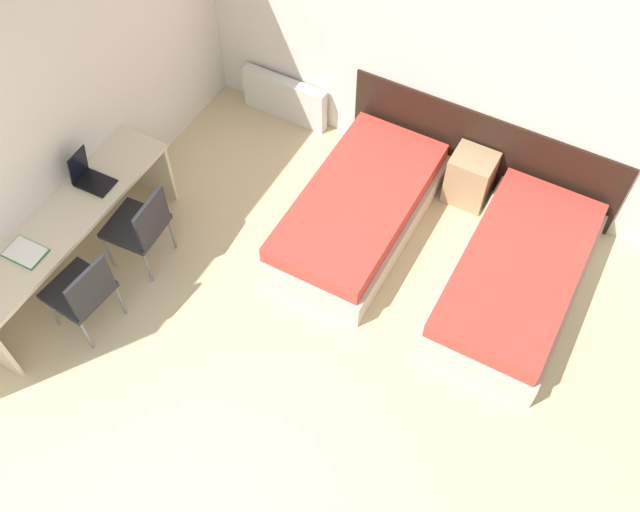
{
  "coord_description": "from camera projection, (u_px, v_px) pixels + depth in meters",
  "views": [
    {
      "loc": [
        1.6,
        -0.65,
        5.21
      ],
      "look_at": [
        0.0,
        2.25,
        0.55
      ],
      "focal_mm": 40.0,
      "sensor_mm": 36.0,
      "label": 1
    }
  ],
  "objects": [
    {
      "name": "bed_near_window",
      "position": [
        358.0,
        210.0,
        6.43
      ],
      "size": [
        1.0,
        1.95,
        0.43
      ],
      "color": "beige",
      "rests_on": "ground_plane"
    },
    {
      "name": "radiator",
      "position": [
        285.0,
        98.0,
        7.24
      ],
      "size": [
        0.92,
        0.12,
        0.48
      ],
      "color": "silver",
      "rests_on": "ground_plane"
    },
    {
      "name": "desk",
      "position": [
        68.0,
        230.0,
        5.83
      ],
      "size": [
        0.51,
        2.15,
        0.73
      ],
      "color": "beige",
      "rests_on": "ground_plane"
    },
    {
      "name": "headboard_panel",
      "position": [
        481.0,
        151.0,
        6.55
      ],
      "size": [
        2.6,
        0.03,
        0.85
      ],
      "color": "black",
      "rests_on": "ground_plane"
    },
    {
      "name": "chair_near_laptop",
      "position": [
        140.0,
        225.0,
        5.97
      ],
      "size": [
        0.48,
        0.48,
        0.85
      ],
      "rotation": [
        0.0,
        0.0,
        0.07
      ],
      "color": "#232328",
      "rests_on": "ground_plane"
    },
    {
      "name": "wall_left",
      "position": [
        61.0,
        105.0,
        5.58
      ],
      "size": [
        0.05,
        5.1,
        2.7
      ],
      "color": "silver",
      "rests_on": "ground_plane"
    },
    {
      "name": "bed_near_door",
      "position": [
        516.0,
        277.0,
        6.01
      ],
      "size": [
        1.0,
        1.95,
        0.43
      ],
      "color": "beige",
      "rests_on": "ground_plane"
    },
    {
      "name": "chair_near_notebook",
      "position": [
        82.0,
        291.0,
        5.59
      ],
      "size": [
        0.49,
        0.49,
        0.85
      ],
      "rotation": [
        0.0,
        0.0,
        -0.08
      ],
      "color": "#232328",
      "rests_on": "ground_plane"
    },
    {
      "name": "laptop",
      "position": [
        89.0,
        177.0,
        5.88
      ],
      "size": [
        0.32,
        0.23,
        0.32
      ],
      "rotation": [
        0.0,
        0.0,
        0.04
      ],
      "color": "black",
      "rests_on": "desk"
    },
    {
      "name": "nightstand",
      "position": [
        470.0,
        178.0,
        6.58
      ],
      "size": [
        0.39,
        0.35,
        0.53
      ],
      "color": "tan",
      "rests_on": "ground_plane"
    },
    {
      "name": "wall_back",
      "position": [
        426.0,
        43.0,
        6.01
      ],
      "size": [
        5.36,
        0.05,
        2.7
      ],
      "color": "silver",
      "rests_on": "ground_plane"
    },
    {
      "name": "open_notebook",
      "position": [
        25.0,
        252.0,
        5.5
      ],
      "size": [
        0.32,
        0.23,
        0.02
      ],
      "rotation": [
        0.0,
        0.0,
        0.03
      ],
      "color": "#236B3D",
      "rests_on": "desk"
    }
  ]
}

